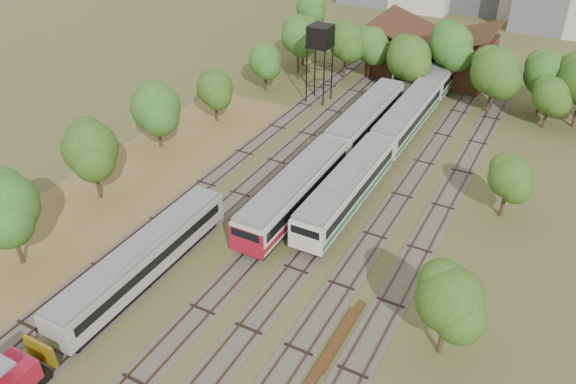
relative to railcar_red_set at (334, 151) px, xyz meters
The scene contains 14 objects.
ground 26.72m from the railcar_red_set, 85.69° to the right, with size 240.00×240.00×0.00m, color #475123.
dry_grass_patch 24.59m from the railcar_red_set, 130.75° to the right, with size 14.00×60.00×0.04m, color brown.
tracks 2.88m from the railcar_red_set, 49.62° to the right, with size 24.60×80.00×0.19m.
railcar_red_set is the anchor object (origin of this frame).
railcar_green_set 12.05m from the railcar_red_set, 70.62° to the left, with size 3.10×52.08×3.83m.
railcar_rear 29.37m from the railcar_red_set, 90.00° to the left, with size 2.81×16.08×3.47m.
old_grey_coach 23.35m from the railcar_red_set, 104.89° to the right, with size 2.75×18.00×3.39m.
water_tower 18.71m from the railcar_red_set, 120.89° to the left, with size 2.84×2.84×9.84m.
rail_pile_near 24.70m from the railcar_red_set, 66.04° to the right, with size 0.58×8.75×0.29m, color #543418.
rail_pile_far 23.20m from the railcar_red_set, 63.82° to the right, with size 0.46×7.32×0.24m, color #543418.
maintenance_shed 31.44m from the railcar_red_set, 88.18° to the left, with size 16.45×11.55×7.58m.
tree_band_left 18.04m from the railcar_red_set, behind, with size 8.83×74.73×8.44m.
tree_band_far 24.75m from the railcar_red_set, 70.84° to the left, with size 48.21×10.14×9.21m.
tree_band_right 17.29m from the railcar_red_set, ahead, with size 5.79×43.85×7.07m.
Camera 1 is at (17.82, -20.25, 29.88)m, focal length 35.00 mm.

